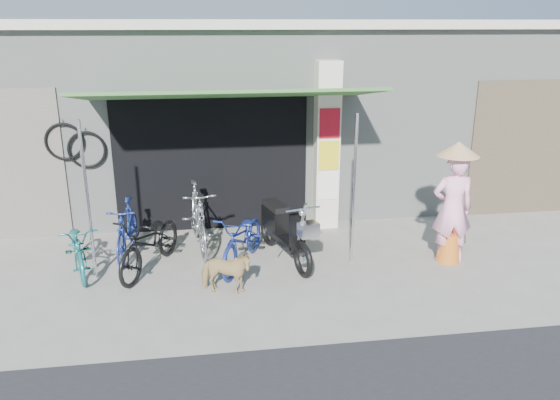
{
  "coord_description": "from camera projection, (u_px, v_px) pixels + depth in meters",
  "views": [
    {
      "loc": [
        -1.35,
        -6.92,
        3.6
      ],
      "look_at": [
        -0.2,
        1.0,
        1.0
      ],
      "focal_mm": 35.0,
      "sensor_mm": 36.0,
      "label": 1
    }
  ],
  "objects": [
    {
      "name": "bike_teal",
      "position": [
        79.0,
        247.0,
        8.16
      ],
      "size": [
        0.94,
        1.62,
        0.8
      ],
      "primitive_type": "imported",
      "rotation": [
        0.0,
        0.0,
        0.28
      ],
      "color": "#166565",
      "rests_on": "ground"
    },
    {
      "name": "moped",
      "position": [
        283.0,
        230.0,
        8.61
      ],
      "size": [
        0.73,
        1.86,
        1.07
      ],
      "rotation": [
        0.0,
        0.0,
        0.27
      ],
      "color": "black",
      "rests_on": "ground"
    },
    {
      "name": "awning",
      "position": [
        229.0,
        97.0,
        8.44
      ],
      "size": [
        4.6,
        1.88,
        2.72
      ],
      "color": "#32642D",
      "rests_on": "ground"
    },
    {
      "name": "neighbour_right",
      "position": [
        534.0,
        148.0,
        10.53
      ],
      "size": [
        2.6,
        0.06,
        2.6
      ],
      "primitive_type": "cube",
      "color": "brown",
      "rests_on": "ground"
    },
    {
      "name": "shop_pillar",
      "position": [
        326.0,
        146.0,
        9.77
      ],
      "size": [
        0.42,
        0.44,
        3.0
      ],
      "color": "beige",
      "rests_on": "ground"
    },
    {
      "name": "bike_black",
      "position": [
        151.0,
        242.0,
        8.21
      ],
      "size": [
        1.26,
        1.84,
        0.92
      ],
      "primitive_type": "imported",
      "rotation": [
        0.0,
        0.0,
        -0.42
      ],
      "color": "black",
      "rests_on": "ground"
    },
    {
      "name": "bike_navy",
      "position": [
        243.0,
        239.0,
        8.37
      ],
      "size": [
        1.21,
        1.78,
        0.88
      ],
      "primitive_type": "imported",
      "rotation": [
        0.0,
        0.0,
        -0.41
      ],
      "color": "navy",
      "rests_on": "ground"
    },
    {
      "name": "bike_blue",
      "position": [
        127.0,
        230.0,
        8.72
      ],
      "size": [
        0.55,
        1.55,
        0.91
      ],
      "primitive_type": "imported",
      "rotation": [
        0.0,
        0.0,
        -0.08
      ],
      "color": "navy",
      "rests_on": "ground"
    },
    {
      "name": "bike_silver",
      "position": [
        198.0,
        217.0,
        8.99
      ],
      "size": [
        0.74,
        1.9,
        1.11
      ],
      "primitive_type": "imported",
      "rotation": [
        0.0,
        0.0,
        0.12
      ],
      "color": "#A3A4A8",
      "rests_on": "ground"
    },
    {
      "name": "nun",
      "position": [
        453.0,
        204.0,
        8.39
      ],
      "size": [
        0.67,
        0.64,
        1.93
      ],
      "rotation": [
        0.0,
        0.0,
        3.05
      ],
      "color": "#F6A6C7",
      "rests_on": "ground"
    },
    {
      "name": "ground",
      "position": [
        304.0,
        287.0,
        7.81
      ],
      "size": [
        80.0,
        80.0,
        0.0
      ],
      "primitive_type": "plane",
      "color": "gray",
      "rests_on": "ground"
    },
    {
      "name": "street_dog",
      "position": [
        225.0,
        273.0,
        7.54
      ],
      "size": [
        0.81,
        0.55,
        0.63
      ],
      "primitive_type": "imported",
      "rotation": [
        0.0,
        0.0,
        1.27
      ],
      "color": "#A27256",
      "rests_on": "ground"
    },
    {
      "name": "bicycle_shop",
      "position": [
        262.0,
        107.0,
        12.04
      ],
      "size": [
        12.3,
        5.3,
        3.66
      ],
      "color": "#959B94",
      "rests_on": "ground"
    }
  ]
}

